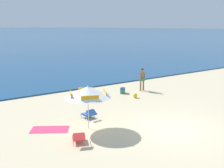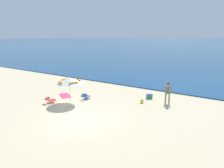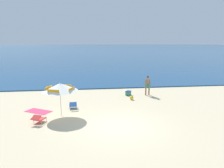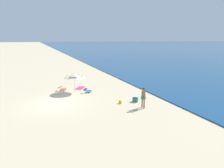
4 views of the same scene
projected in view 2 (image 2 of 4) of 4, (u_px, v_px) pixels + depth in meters
name	position (u px, v px, depth m)	size (l,w,h in m)	color
ground_plane	(82.00, 119.00, 13.68)	(800.00, 800.00, 0.00)	beige
beach_umbrella_striped_main	(70.00, 81.00, 17.01)	(2.31, 2.30, 2.18)	silver
lounge_chair_under_umbrella	(50.00, 100.00, 16.99)	(0.82, 1.01, 0.51)	red
lounge_chair_beside_umbrella	(86.00, 96.00, 18.00)	(0.63, 0.94, 0.52)	#1E4799
person_standing_near_shore	(168.00, 91.00, 16.96)	(0.52, 0.43, 1.74)	#8C6042
cooler_box	(149.00, 96.00, 18.21)	(0.59, 0.60, 0.43)	#2D7F5B
beach_ball	(142.00, 101.00, 17.01)	(0.31, 0.31, 0.31)	yellow
beach_towel	(65.00, 96.00, 19.06)	(0.90, 1.80, 0.01)	#DB3866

